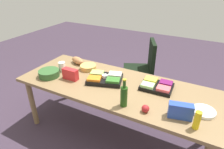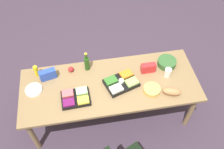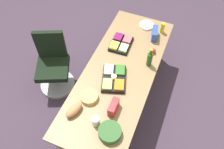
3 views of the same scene
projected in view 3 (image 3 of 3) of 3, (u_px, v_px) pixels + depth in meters
The scene contains 15 objects.
ground_plane at pixel (118, 101), 3.78m from camera, with size 10.00×10.00×0.00m, color #3B2E3D.
conference_table at pixel (119, 75), 3.22m from camera, with size 2.38×0.92×0.77m.
office_chair at pixel (54, 68), 3.68m from camera, with size 0.63×0.63×1.00m.
chip_bowl at pixel (89, 97), 2.90m from camera, with size 0.22×0.22×0.06m, color gold.
mayo_jar at pixel (96, 121), 2.67m from camera, with size 0.09×0.09×0.13m, color white.
veggie_tray at pixel (114, 78), 3.05m from camera, with size 0.49×0.41×0.09m.
salad_bowl at pixel (110, 132), 2.61m from camera, with size 0.26×0.26×0.09m, color #305A2B.
paper_plate_stack at pixel (146, 25), 3.68m from camera, with size 0.22×0.22×0.03m, color white.
mustard_bottle at pixel (163, 28), 3.54m from camera, with size 0.06×0.06×0.17m, color yellow.
wine_bottle at pixel (150, 59), 3.14m from camera, with size 0.08×0.08×0.31m.
fruit_platter at pixel (121, 43), 3.43m from camera, with size 0.37×0.29×0.07m.
bread_loaf at pixel (74, 110), 2.77m from camera, with size 0.24×0.11×0.10m, color #A97145.
chip_bag_blue at pixel (155, 34), 3.49m from camera, with size 0.22×0.08×0.15m, color #2847AF.
chip_bag_red at pixel (113, 107), 2.77m from camera, with size 0.20×0.08×0.14m, color red.
apple_red at pixel (153, 51), 3.33m from camera, with size 0.08×0.08×0.08m, color #AC2225.
Camera 3 is at (-1.80, -0.62, 3.30)m, focal length 37.87 mm.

